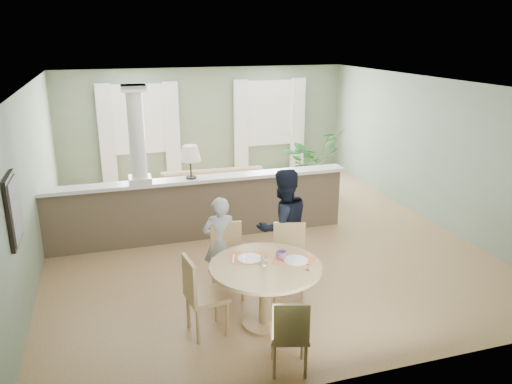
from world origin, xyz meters
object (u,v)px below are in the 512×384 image
object	(u,v)px
chair_far_boy	(227,256)
man_person	(283,227)
chair_side	(200,293)
houseplant	(311,162)
sofa	(217,194)
chair_near	(290,333)
chair_far_man	(289,257)
dining_table	(266,277)
child_person	(220,243)

from	to	relation	value
chair_far_boy	man_person	bearing A→B (deg)	15.01
chair_side	houseplant	bearing A→B (deg)	-44.04
sofa	chair_near	world-z (taller)	chair_near
chair_far_man	man_person	size ratio (longest dim) A/B	0.60
chair_far_man	chair_side	size ratio (longest dim) A/B	1.01
houseplant	chair_far_man	xyz separation A→B (m)	(-2.05, -4.07, -0.18)
dining_table	chair_side	world-z (taller)	chair_side
houseplant	child_person	bearing A→B (deg)	-128.98
dining_table	chair_near	bearing A→B (deg)	-93.07
chair_near	child_person	size ratio (longest dim) A/B	0.66
chair_side	child_person	world-z (taller)	child_person
child_person	dining_table	bearing A→B (deg)	107.39
chair_side	sofa	bearing A→B (deg)	-23.42
houseplant	child_person	size ratio (longest dim) A/B	1.10
chair_near	man_person	size ratio (longest dim) A/B	0.53
chair_near	man_person	xyz separation A→B (m)	(0.65, 2.00, 0.35)
sofa	chair_far_man	world-z (taller)	chair_far_man
sofa	dining_table	size ratio (longest dim) A/B	2.03
sofa	chair_side	size ratio (longest dim) A/B	2.74
dining_table	man_person	size ratio (longest dim) A/B	0.80
chair_far_boy	chair_far_man	bearing A→B (deg)	-12.34
chair_near	child_person	bearing A→B (deg)	-66.85
sofa	chair_near	bearing A→B (deg)	-91.85
houseplant	man_person	world-z (taller)	man_person
man_person	houseplant	bearing A→B (deg)	-130.70
chair_far_man	man_person	distance (m)	0.49
man_person	child_person	bearing A→B (deg)	-17.66
houseplant	chair_side	world-z (taller)	houseplant
houseplant	chair_side	xyz separation A→B (m)	(-3.40, -4.67, -0.19)
chair_far_boy	chair_side	size ratio (longest dim) A/B	1.00
chair_near	chair_side	world-z (taller)	chair_side
houseplant	chair_far_boy	xyz separation A→B (m)	(-2.85, -3.76, -0.19)
chair_near	houseplant	bearing A→B (deg)	-98.73
houseplant	chair_near	xyz separation A→B (m)	(-2.65, -5.68, -0.24)
houseplant	chair_far_man	distance (m)	4.56
sofa	child_person	bearing A→B (deg)	-99.43
sofa	houseplant	xyz separation A→B (m)	(2.27, 0.57, 0.34)
child_person	man_person	world-z (taller)	man_person
chair_far_man	chair_side	world-z (taller)	chair_far_man
sofa	man_person	xyz separation A→B (m)	(0.26, -3.11, 0.44)
chair_far_boy	chair_far_man	distance (m)	0.85
chair_far_boy	chair_near	world-z (taller)	chair_far_boy
dining_table	chair_side	distance (m)	0.81
chair_near	chair_side	xyz separation A→B (m)	(-0.75, 1.00, 0.06)
dining_table	chair_far_boy	xyz separation A→B (m)	(-0.25, 0.95, -0.10)
chair_side	man_person	world-z (taller)	man_person
houseplant	chair_far_man	world-z (taller)	houseplant
dining_table	man_person	distance (m)	1.22
houseplant	chair_far_man	size ratio (longest dim) A/B	1.46
man_person	dining_table	bearing A→B (deg)	48.19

